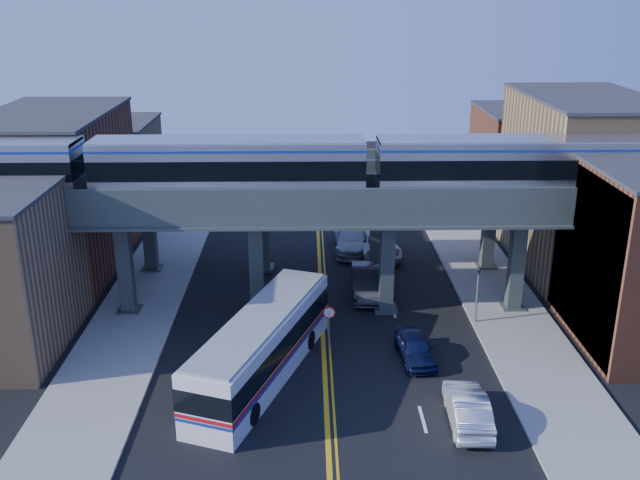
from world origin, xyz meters
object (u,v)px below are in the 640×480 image
object	(u,v)px
traffic_signal	(478,289)
car_lane_b	(367,282)
transit_bus	(262,347)
car_parked_curb	(468,408)
transit_train	(229,166)
stop_sign	(329,321)
car_lane_d	(351,239)
car_lane_a	(415,348)
car_lane_c	(377,244)

from	to	relation	value
traffic_signal	car_lane_b	xyz separation A→B (m)	(-6.16, 4.44, -1.37)
traffic_signal	transit_bus	world-z (taller)	traffic_signal
car_lane_b	car_parked_curb	world-z (taller)	car_lane_b
transit_train	car_lane_b	size ratio (longest dim) A/B	8.68
stop_sign	traffic_signal	world-z (taller)	traffic_signal
car_lane_d	car_parked_curb	xyz separation A→B (m)	(4.01, -23.24, -0.11)
car_parked_curb	car_lane_a	bearing A→B (deg)	-73.22
traffic_signal	car_lane_c	xyz separation A→B (m)	(-4.82, 11.86, -1.44)
car_lane_b	traffic_signal	bearing A→B (deg)	-34.42
transit_bus	car_lane_a	size ratio (longest dim) A/B	3.14
stop_sign	car_lane_b	xyz separation A→B (m)	(2.74, 7.44, -0.83)
transit_train	car_lane_b	distance (m)	12.17
stop_sign	traffic_signal	distance (m)	9.41
car_lane_a	car_parked_curb	distance (m)	6.19
transit_train	car_lane_c	bearing A→B (deg)	45.19
transit_bus	car_lane_b	distance (m)	12.12
car_lane_a	car_lane_c	distance (m)	16.18
car_lane_d	transit_bus	bearing A→B (deg)	-106.32
car_lane_a	stop_sign	bearing A→B (deg)	158.16
stop_sign	car_lane_b	distance (m)	7.97
car_lane_c	stop_sign	bearing A→B (deg)	-111.90
transit_train	car_lane_d	size ratio (longest dim) A/B	7.85
transit_train	car_lane_d	distance (m)	15.91
stop_sign	car_lane_d	size ratio (longest dim) A/B	0.42
car_lane_a	car_lane_d	size ratio (longest dim) A/B	0.67
stop_sign	car_lane_c	world-z (taller)	stop_sign
car_lane_b	car_lane_d	world-z (taller)	car_lane_b
transit_train	car_lane_d	xyz separation A→B (m)	(7.91, 10.94, -8.43)
traffic_signal	car_lane_a	world-z (taller)	traffic_signal
transit_bus	car_parked_curb	distance (m)	10.74
traffic_signal	car_parked_curb	bearing A→B (deg)	-104.69
transit_train	car_lane_a	distance (m)	14.88
transit_bus	car_lane_c	bearing A→B (deg)	-3.21
transit_train	car_lane_a	world-z (taller)	transit_train
car_lane_d	car_lane_a	bearing A→B (deg)	-81.28
transit_bus	car_lane_d	world-z (taller)	transit_bus
transit_train	traffic_signal	distance (m)	16.34
car_lane_b	car_lane_d	xyz separation A→B (m)	(-0.55, 8.50, -0.02)
car_lane_d	transit_train	bearing A→B (deg)	-125.21
car_parked_curb	car_lane_b	bearing A→B (deg)	-74.61
stop_sign	car_lane_b	size ratio (longest dim) A/B	0.47
car_lane_b	car_parked_curb	xyz separation A→B (m)	(3.46, -14.74, -0.13)
stop_sign	car_lane_c	xyz separation A→B (m)	(4.08, 14.86, -0.90)
car_lane_b	car_parked_curb	size ratio (longest dim) A/B	1.17
car_lane_a	car_lane_c	xyz separation A→B (m)	(-0.56, 16.17, 0.14)
car_lane_b	car_lane_d	distance (m)	8.52
car_lane_a	car_lane_b	size ratio (longest dim) A/B	0.74
stop_sign	car_lane_d	bearing A→B (deg)	82.17
transit_bus	car_lane_a	xyz separation A→B (m)	(8.19, 1.58, -1.00)
car_lane_d	car_parked_curb	size ratio (longest dim) A/B	1.29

